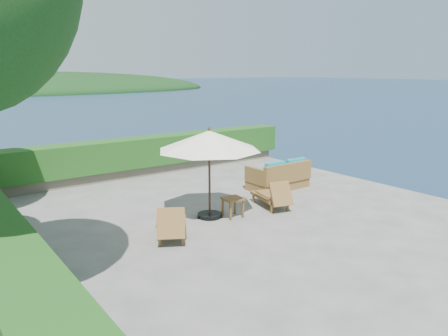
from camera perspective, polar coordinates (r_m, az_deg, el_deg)
ground at (r=11.34m, az=1.17°, el=-6.34°), size 12.00×12.00×0.00m
foundation at (r=11.94m, az=1.13°, el=-13.40°), size 12.00×12.00×3.00m
ocean at (r=12.64m, az=1.10°, el=-19.31°), size 600.00×600.00×0.00m
offshore_island at (r=151.97m, az=-24.48°, el=9.05°), size 126.00×57.60×12.60m
planter_wall_far at (r=15.94m, az=-11.12°, el=-0.30°), size 12.00×0.60×0.36m
hedge_far at (r=15.80m, az=-11.22°, el=2.06°), size 12.40×0.90×1.00m
patio_umbrella at (r=10.81m, az=-1.95°, el=3.50°), size 2.86×2.86×2.33m
lounge_left at (r=9.87m, az=-6.91°, el=-7.23°), size 1.23×1.55×0.84m
lounge_right at (r=12.01m, az=6.36°, el=-3.61°), size 0.89×1.52×0.82m
side_table at (r=11.18m, az=1.17°, el=-4.36°), size 0.52×0.52×0.51m
wicker_loveseat at (r=13.96m, az=7.23°, el=-1.20°), size 1.97×1.02×0.96m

